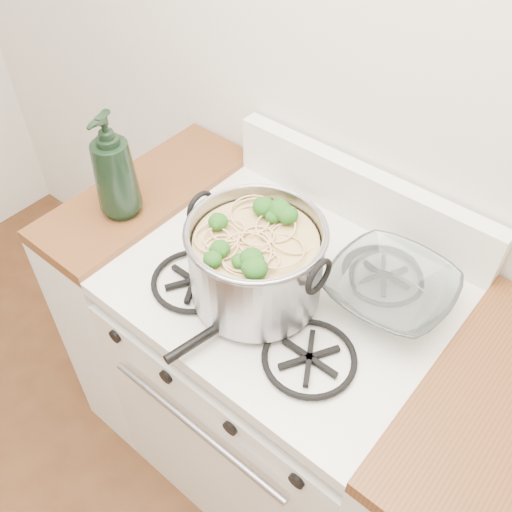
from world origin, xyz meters
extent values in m
plane|color=silver|center=(0.00, 1.60, 1.35)|extent=(3.60, 0.00, 3.60)
cube|color=white|center=(0.00, 1.27, 0.41)|extent=(0.76, 0.65, 0.81)
cube|color=white|center=(0.00, 1.27, 0.88)|extent=(0.76, 0.65, 0.04)
cube|color=black|center=(0.00, 0.95, 0.42)|extent=(0.58, 0.02, 0.46)
cube|color=black|center=(0.00, 1.27, 0.91)|extent=(0.60, 0.56, 0.02)
cylinder|color=black|center=(-0.28, 0.95, 0.78)|extent=(0.04, 0.03, 0.04)
cylinder|color=black|center=(-0.10, 0.95, 0.78)|extent=(0.04, 0.03, 0.04)
cylinder|color=black|center=(0.10, 0.95, 0.78)|extent=(0.04, 0.03, 0.04)
cylinder|color=black|center=(0.28, 0.95, 0.78)|extent=(0.04, 0.03, 0.04)
cube|color=silver|center=(-0.51, 1.27, 0.44)|extent=(0.25, 0.65, 0.88)
cube|color=#583115|center=(-0.51, 1.27, 0.90)|extent=(0.25, 0.65, 0.04)
cylinder|color=gray|center=(-0.03, 1.18, 1.02)|extent=(0.29, 0.29, 0.20)
torus|color=gray|center=(-0.03, 1.18, 1.12)|extent=(0.31, 0.31, 0.01)
torus|color=black|center=(-0.19, 1.18, 1.09)|extent=(0.01, 0.08, 0.08)
torus|color=black|center=(0.13, 1.18, 1.09)|extent=(0.01, 0.08, 0.08)
cylinder|color=#A98B50|center=(-0.03, 1.18, 1.01)|extent=(0.27, 0.27, 0.16)
sphere|color=#1D4F15|center=(-0.03, 1.18, 1.11)|extent=(0.04, 0.04, 0.04)
sphere|color=#1D4F15|center=(-0.03, 1.18, 1.11)|extent=(0.04, 0.04, 0.04)
sphere|color=#1D4F15|center=(-0.03, 1.18, 1.11)|extent=(0.04, 0.04, 0.04)
sphere|color=#1D4F15|center=(-0.03, 1.18, 1.11)|extent=(0.04, 0.04, 0.04)
sphere|color=#1D4F15|center=(-0.03, 1.18, 1.11)|extent=(0.04, 0.04, 0.04)
sphere|color=#1D4F15|center=(-0.03, 1.18, 1.11)|extent=(0.04, 0.04, 0.04)
sphere|color=#1D4F15|center=(-0.03, 1.18, 1.11)|extent=(0.04, 0.04, 0.04)
sphere|color=#1D4F15|center=(-0.03, 1.18, 1.11)|extent=(0.04, 0.04, 0.04)
sphere|color=#1D4F15|center=(-0.03, 1.18, 1.11)|extent=(0.04, 0.04, 0.04)
sphere|color=#1D4F15|center=(-0.03, 1.18, 1.11)|extent=(0.04, 0.04, 0.04)
sphere|color=#1D4F15|center=(-0.03, 1.18, 1.11)|extent=(0.04, 0.04, 0.04)
imported|color=white|center=(0.22, 1.35, 0.94)|extent=(0.11, 0.11, 0.03)
imported|color=black|center=(-0.48, 1.17, 1.07)|extent=(0.14, 0.14, 0.29)
camera|label=1|loc=(0.52, 0.52, 1.93)|focal=40.00mm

